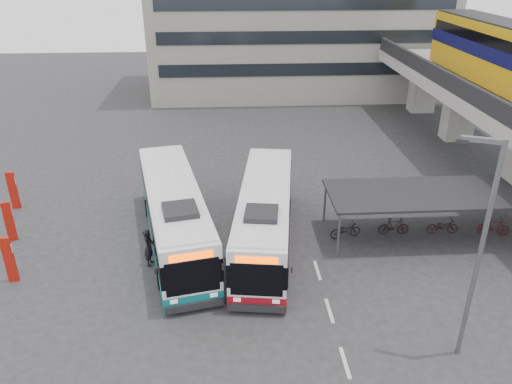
{
  "coord_description": "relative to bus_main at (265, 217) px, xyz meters",
  "views": [
    {
      "loc": [
        -1.67,
        -19.74,
        13.75
      ],
      "look_at": [
        -0.17,
        4.71,
        2.0
      ],
      "focal_mm": 35.0,
      "sensor_mm": 36.0,
      "label": 1
    }
  ],
  "objects": [
    {
      "name": "road_markings",
      "position": [
        2.34,
        -5.62,
        -1.58
      ],
      "size": [
        0.15,
        7.6,
        0.01
      ],
      "color": "beige",
      "rests_on": "ground"
    },
    {
      "name": "sign_totem_south",
      "position": [
        -11.89,
        -2.58,
        -0.39
      ],
      "size": [
        0.5,
        0.18,
        2.32
      ],
      "rotation": [
        0.0,
        0.0,
        -0.06
      ],
      "color": "#A2130A",
      "rests_on": "ground"
    },
    {
      "name": "viaduct",
      "position": [
        16.84,
        9.44,
        4.64
      ],
      "size": [
        8.0,
        32.0,
        9.68
      ],
      "color": "gray",
      "rests_on": "ground"
    },
    {
      "name": "lamp_post",
      "position": [
        6.62,
        -8.33,
        3.32
      ],
      "size": [
        1.45,
        0.7,
        8.61
      ],
      "rotation": [
        0.0,
        0.0,
        -0.37
      ],
      "color": "#595B60",
      "rests_on": "ground"
    },
    {
      "name": "bus_main",
      "position": [
        0.0,
        0.0,
        0.0
      ],
      "size": [
        4.06,
        11.82,
        3.43
      ],
      "rotation": [
        0.0,
        0.0,
        -0.14
      ],
      "color": "white",
      "rests_on": "ground"
    },
    {
      "name": "sign_totem_mid",
      "position": [
        -13.28,
        1.13,
        -0.42
      ],
      "size": [
        0.48,
        0.29,
        2.26
      ],
      "rotation": [
        0.0,
        0.0,
        0.35
      ],
      "color": "#A2130A",
      "rests_on": "ground"
    },
    {
      "name": "sign_totem_north",
      "position": [
        -14.48,
        4.92,
        -0.38
      ],
      "size": [
        0.5,
        0.17,
        2.33
      ],
      "rotation": [
        0.0,
        0.0,
        0.04
      ],
      "color": "#A2130A",
      "rests_on": "ground"
    },
    {
      "name": "bus_teal",
      "position": [
        -4.62,
        0.4,
        0.05
      ],
      "size": [
        5.02,
        12.25,
        3.54
      ],
      "rotation": [
        0.0,
        0.0,
        0.21
      ],
      "color": "white",
      "rests_on": "ground"
    },
    {
      "name": "ground",
      "position": [
        -0.16,
        -2.62,
        -1.59
      ],
      "size": [
        120.0,
        120.0,
        0.0
      ],
      "primitive_type": "plane",
      "color": "#28282B",
      "rests_on": "ground"
    },
    {
      "name": "bike_shelter",
      "position": [
        8.29,
        0.38,
        0.05
      ],
      "size": [
        10.0,
        4.0,
        2.54
      ],
      "color": "#595B60",
      "rests_on": "ground"
    },
    {
      "name": "pedestrian",
      "position": [
        -5.74,
        -1.59,
        -0.63
      ],
      "size": [
        0.53,
        0.74,
        1.93
      ],
      "primitive_type": "imported",
      "rotation": [
        0.0,
        0.0,
        1.48
      ],
      "color": "black",
      "rests_on": "ground"
    }
  ]
}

